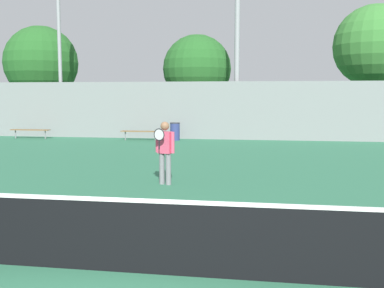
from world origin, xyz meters
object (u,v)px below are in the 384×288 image
tree_green_tall (374,46)px  tree_green_broad (197,69)px  bench_courtside_near (140,132)px  bench_courtside_far (30,130)px  tree_dark_dense (41,63)px  light_pole_far_right (59,21)px  tennis_net (146,236)px  trash_bin (175,131)px  tennis_player (165,149)px  light_pole_near_left (237,42)px

tree_green_tall → tree_green_broad: tree_green_tall is taller
bench_courtside_near → bench_courtside_far: same height
tree_dark_dense → bench_courtside_far: bearing=-69.0°
light_pole_far_right → tree_green_broad: (7.21, 3.18, -2.54)m
tennis_net → bench_courtside_far: (-10.81, 16.69, -0.07)m
trash_bin → tree_dark_dense: (-10.01, 5.44, 3.94)m
bench_courtside_far → light_pole_far_right: bearing=54.9°
tennis_net → tree_green_broad: (-2.52, 21.41, 3.32)m
bench_courtside_far → tree_dark_dense: size_ratio=0.31×
bench_courtside_far → trash_bin: (7.81, 0.30, 0.02)m
bench_courtside_far → bench_courtside_near: bearing=0.0°
tree_green_broad → tree_dark_dense: tree_dark_dense is taller
bench_courtside_near → tree_green_tall: 14.90m
tennis_net → tree_green_tall: bearing=71.0°
trash_bin → tennis_player: bearing=-80.0°
light_pole_near_left → light_pole_far_right: light_pole_far_right is taller
tree_green_tall → tree_dark_dense: (-20.91, -0.55, -0.80)m
tree_dark_dense → tennis_net: bearing=-59.9°
tennis_player → tree_green_tall: 19.86m
bench_courtside_far → light_pole_near_left: size_ratio=0.25×
bench_courtside_near → tree_green_broad: size_ratio=0.34×
light_pole_near_left → tree_green_broad: 4.25m
tennis_net → bench_courtside_far: 19.88m
tree_green_tall → tree_dark_dense: bearing=-178.5°
tennis_player → tree_green_broad: 15.99m
trash_bin → tree_green_broad: (0.48, 4.42, 3.37)m
tennis_net → tree_dark_dense: bearing=120.1°
tennis_player → bench_courtside_near: (-3.72, 10.93, -0.49)m
bench_courtside_near → trash_bin: trash_bin is taller
bench_courtside_near → tree_green_broad: bearing=64.7°
bench_courtside_near → tennis_player: bearing=-71.2°
bench_courtside_far → light_pole_near_left: bearing=8.1°
bench_courtside_far → trash_bin: bearing=2.2°
bench_courtside_near → tennis_net: bearing=-74.1°
tree_dark_dense → light_pole_near_left: bearing=-17.8°
tree_green_broad → tennis_player: bearing=-84.6°
bench_courtside_near → trash_bin: size_ratio=2.20×
light_pole_near_left → tennis_player: bearing=-94.9°
bench_courtside_near → tree_dark_dense: size_ratio=0.29×
tennis_player → bench_courtside_near: tennis_player is taller
bench_courtside_far → tree_dark_dense: bearing=111.0°
tree_green_tall → tree_green_broad: bearing=-171.4°
tree_green_broad → tree_dark_dense: bearing=174.5°
tennis_player → bench_courtside_near: size_ratio=0.82×
bench_courtside_near → tree_dark_dense: 10.81m
trash_bin → tennis_net: bearing=-80.0°
trash_bin → tree_green_tall: (10.89, 5.99, 4.74)m
light_pole_far_right → tennis_net: bearing=-61.9°
light_pole_near_left → light_pole_far_right: size_ratio=0.84×
trash_bin → tree_green_broad: size_ratio=0.15×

